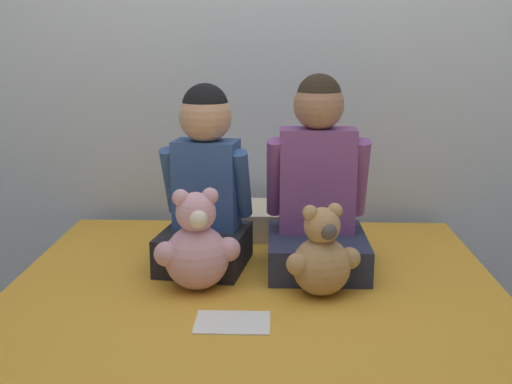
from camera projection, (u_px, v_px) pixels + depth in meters
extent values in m
cube|color=silver|center=(262.00, 42.00, 2.70)|extent=(8.00, 0.06, 2.50)
cube|color=silver|center=(252.00, 358.00, 1.89)|extent=(1.57, 1.88, 0.22)
cube|color=gold|center=(252.00, 318.00, 1.86)|extent=(1.58, 1.90, 0.03)
cube|color=black|center=(204.00, 249.00, 2.21)|extent=(0.33, 0.35, 0.13)
cube|color=#33518E|center=(207.00, 185.00, 2.21)|extent=(0.23, 0.17, 0.31)
sphere|color=tan|center=(205.00, 116.00, 2.15)|extent=(0.18, 0.18, 0.18)
sphere|color=black|center=(205.00, 107.00, 2.15)|extent=(0.16, 0.16, 0.16)
cylinder|color=#33518E|center=(172.00, 181.00, 2.23)|extent=(0.08, 0.14, 0.25)
cylinder|color=#33518E|center=(242.00, 184.00, 2.18)|extent=(0.08, 0.14, 0.25)
cube|color=#282D47|center=(317.00, 252.00, 2.20)|extent=(0.34, 0.39, 0.12)
cube|color=#7F4789|center=(317.00, 180.00, 2.20)|extent=(0.26, 0.13, 0.36)
sphere|color=#9E7051|center=(319.00, 105.00, 2.14)|extent=(0.17, 0.17, 0.17)
sphere|color=#2D2319|center=(319.00, 96.00, 2.13)|extent=(0.15, 0.15, 0.15)
cylinder|color=#7F4789|center=(275.00, 178.00, 2.20)|extent=(0.06, 0.15, 0.29)
cylinder|color=#7F4789|center=(360.00, 178.00, 2.20)|extent=(0.06, 0.15, 0.29)
sphere|color=#DBA3B2|center=(197.00, 257.00, 2.02)|extent=(0.20, 0.20, 0.20)
sphere|color=#DBA3B2|center=(196.00, 212.00, 1.98)|extent=(0.13, 0.13, 0.13)
sphere|color=white|center=(198.00, 219.00, 1.93)|extent=(0.06, 0.06, 0.06)
sphere|color=#DBA3B2|center=(181.00, 198.00, 1.96)|extent=(0.05, 0.05, 0.05)
sphere|color=#DBA3B2|center=(210.00, 196.00, 1.98)|extent=(0.05, 0.05, 0.05)
sphere|color=#DBA3B2|center=(166.00, 254.00, 1.97)|extent=(0.08, 0.08, 0.08)
sphere|color=#DBA3B2|center=(228.00, 249.00, 2.01)|extent=(0.08, 0.08, 0.08)
sphere|color=tan|center=(321.00, 266.00, 1.97)|extent=(0.18, 0.18, 0.18)
sphere|color=tan|center=(322.00, 226.00, 1.94)|extent=(0.11, 0.11, 0.11)
sphere|color=#4C4742|center=(329.00, 232.00, 1.90)|extent=(0.05, 0.05, 0.05)
sphere|color=tan|center=(310.00, 213.00, 1.92)|extent=(0.05, 0.05, 0.05)
sphere|color=tan|center=(335.00, 211.00, 1.94)|extent=(0.05, 0.05, 0.05)
sphere|color=tan|center=(297.00, 264.00, 1.92)|extent=(0.07, 0.07, 0.07)
sphere|color=tan|center=(349.00, 258.00, 1.97)|extent=(0.07, 0.07, 0.07)
cube|color=beige|center=(260.00, 220.00, 2.60)|extent=(0.57, 0.30, 0.11)
cube|color=white|center=(233.00, 322.00, 1.79)|extent=(0.21, 0.15, 0.00)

